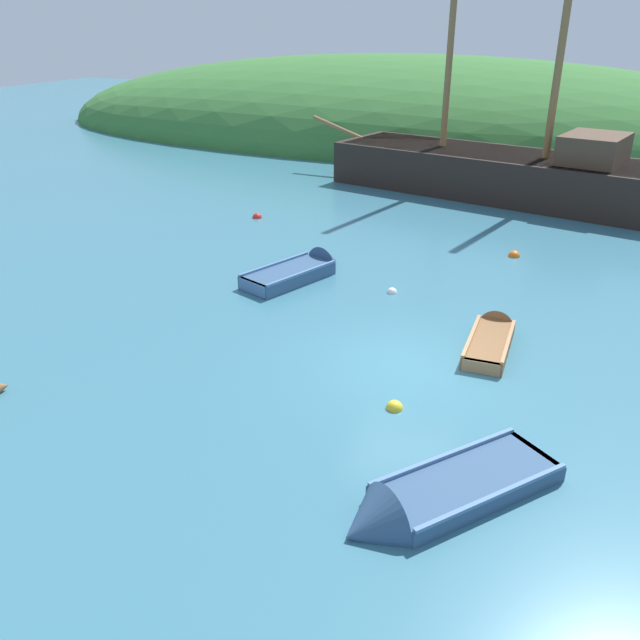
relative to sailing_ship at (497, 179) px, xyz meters
The scene contains 10 objects.
ground_plane 16.44m from the sailing_ship, 87.99° to the right, with size 120.00×120.00×0.00m, color teal.
shore_hill 16.40m from the sailing_ship, 119.30° to the left, with size 51.70×20.87×10.02m, color #387033.
sailing_ship is the anchor object (origin of this frame).
rowboat_far 14.74m from the sailing_ship, 81.83° to the right, with size 0.94×2.97×0.87m.
rowboat_outer_left 12.86m from the sailing_ship, 107.32° to the right, with size 2.36×3.68×1.15m.
rowboat_near_dock 20.84m from the sailing_ship, 84.18° to the right, with size 3.35×3.81×1.19m.
buoy_yellow 18.25m from the sailing_ship, 87.53° to the right, with size 0.34×0.34×0.34m, color yellow.
buoy_red 10.74m from the sailing_ship, 138.01° to the right, with size 0.37×0.37×0.37m, color red.
buoy_white 12.54m from the sailing_ship, 94.45° to the right, with size 0.29×0.29×0.29m, color white.
buoy_orange 8.26m from the sailing_ship, 77.33° to the right, with size 0.38×0.38×0.38m, color orange.
Camera 1 is at (2.98, -12.42, 6.96)m, focal length 36.46 mm.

